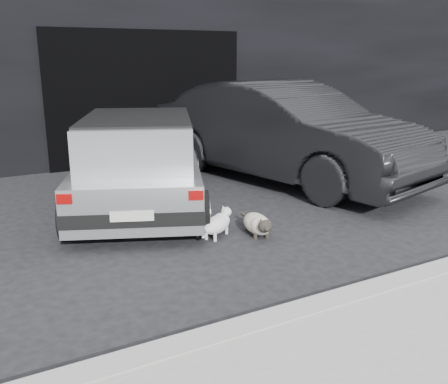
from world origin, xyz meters
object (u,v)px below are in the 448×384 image
cat_white (218,223)px  cat_siamese (258,224)px  silver_hatchback (139,158)px  second_car (284,132)px

cat_white → cat_siamese: bearing=31.9°
cat_siamese → cat_white: cat_white is taller
silver_hatchback → cat_white: 1.71m
silver_hatchback → second_car: second_car is taller
silver_hatchback → cat_siamese: bearing=-41.5°
cat_siamese → cat_white: (-0.44, 0.21, 0.02)m
silver_hatchback → cat_white: (0.41, -1.56, -0.56)m
second_car → cat_white: bearing=-154.2°
silver_hatchback → cat_white: bearing=-52.4°
silver_hatchback → second_car: 2.80m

